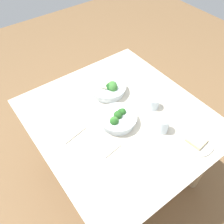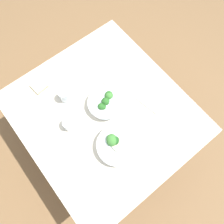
{
  "view_description": "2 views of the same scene",
  "coord_description": "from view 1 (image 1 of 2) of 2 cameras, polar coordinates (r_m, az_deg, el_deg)",
  "views": [
    {
      "loc": [
        0.79,
        -0.65,
        1.87
      ],
      "look_at": [
        -0.03,
        -0.04,
        0.75
      ],
      "focal_mm": 38.59,
      "sensor_mm": 36.0,
      "label": 1
    },
    {
      "loc": [
        -0.44,
        0.28,
        2.09
      ],
      "look_at": [
        -0.05,
        -0.04,
        0.75
      ],
      "focal_mm": 35.54,
      "sensor_mm": 36.0,
      "label": 2
    }
  ],
  "objects": [
    {
      "name": "broccoli_bowl_near",
      "position": [
        1.49,
        1.36,
        -1.66
      ],
      "size": [
        0.24,
        0.24,
        0.1
      ],
      "color": "white",
      "rests_on": "dining_table"
    },
    {
      "name": "water_glass_center",
      "position": [
        1.61,
        9.75,
        2.15
      ],
      "size": [
        0.08,
        0.08,
        0.08
      ],
      "primitive_type": "cylinder",
      "color": "silver",
      "rests_on": "dining_table"
    },
    {
      "name": "table_knife_left",
      "position": [
        1.71,
        -7.73,
        4.08
      ],
      "size": [
        0.08,
        0.21,
        0.0
      ],
      "primitive_type": "cube",
      "rotation": [
        0.0,
        0.0,
        1.88
      ],
      "color": "#B7B7BC",
      "rests_on": "dining_table"
    },
    {
      "name": "table_knife_right",
      "position": [
        1.87,
        6.41,
        8.68
      ],
      "size": [
        0.16,
        0.1,
        0.0
      ],
      "primitive_type": "cube",
      "rotation": [
        0.0,
        0.0,
        2.6
      ],
      "color": "#B7B7BC",
      "rests_on": "dining_table"
    },
    {
      "name": "fork_by_far_bowl",
      "position": [
        1.87,
        -1.26,
        9.09
      ],
      "size": [
        0.08,
        0.08,
        0.0
      ],
      "rotation": [
        0.0,
        0.0,
        5.45
      ],
      "color": "#B7B7BC",
      "rests_on": "dining_table"
    },
    {
      "name": "broccoli_bowl_far",
      "position": [
        1.69,
        -0.88,
        5.69
      ],
      "size": [
        0.26,
        0.26,
        0.11
      ],
      "color": "white",
      "rests_on": "dining_table"
    },
    {
      "name": "dining_table",
      "position": [
        1.64,
        1.83,
        -3.64
      ],
      "size": [
        1.16,
        1.06,
        0.7
      ],
      "color": "beige",
      "rests_on": "ground_plane"
    },
    {
      "name": "water_glass_side",
      "position": [
        1.48,
        12.01,
        -3.04
      ],
      "size": [
        0.07,
        0.07,
        0.1
      ],
      "primitive_type": "cylinder",
      "color": "silver",
      "rests_on": "dining_table"
    },
    {
      "name": "bread_side_plate",
      "position": [
        1.5,
        19.32,
        -6.62
      ],
      "size": [
        0.2,
        0.2,
        0.03
      ],
      "color": "silver",
      "rests_on": "dining_table"
    },
    {
      "name": "napkin_folded_lower",
      "position": [
        1.52,
        -10.83,
        -3.69
      ],
      "size": [
        0.21,
        0.19,
        0.01
      ],
      "primitive_type": "cube",
      "rotation": [
        0.0,
        0.0,
        0.19
      ],
      "color": "#B1A997",
      "rests_on": "dining_table"
    },
    {
      "name": "fork_by_near_bowl",
      "position": [
        1.36,
        8.41,
        -12.38
      ],
      "size": [
        0.1,
        0.02,
        0.0
      ],
      "rotation": [
        0.0,
        0.0,
        3.08
      ],
      "color": "#B7B7BC",
      "rests_on": "dining_table"
    },
    {
      "name": "ground_plane",
      "position": [
        2.13,
        1.44,
        -13.64
      ],
      "size": [
        6.0,
        6.0,
        0.0
      ],
      "primitive_type": "plane",
      "color": "brown"
    },
    {
      "name": "napkin_folded_upper",
      "position": [
        1.42,
        -2.06,
        -7.3
      ],
      "size": [
        0.19,
        0.15,
        0.01
      ],
      "primitive_type": "cube",
      "rotation": [
        0.0,
        0.0,
        0.13
      ],
      "color": "#B1A997",
      "rests_on": "dining_table"
    }
  ]
}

